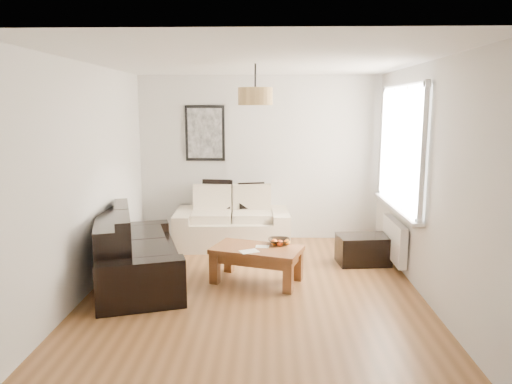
{
  "coord_description": "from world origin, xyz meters",
  "views": [
    {
      "loc": [
        0.17,
        -5.35,
        2.11
      ],
      "look_at": [
        0.0,
        0.6,
        1.05
      ],
      "focal_mm": 33.63,
      "sensor_mm": 36.0,
      "label": 1
    }
  ],
  "objects_px": {
    "loveseat_cream": "(232,218)",
    "coffee_table": "(257,265)",
    "ottoman": "(363,250)",
    "sofa_leather": "(137,249)"
  },
  "relations": [
    {
      "from": "ottoman",
      "to": "loveseat_cream",
      "type": "bearing_deg",
      "value": 156.12
    },
    {
      "from": "loveseat_cream",
      "to": "sofa_leather",
      "type": "relative_size",
      "value": 0.9
    },
    {
      "from": "loveseat_cream",
      "to": "coffee_table",
      "type": "height_order",
      "value": "loveseat_cream"
    },
    {
      "from": "sofa_leather",
      "to": "ottoman",
      "type": "height_order",
      "value": "sofa_leather"
    },
    {
      "from": "sofa_leather",
      "to": "coffee_table",
      "type": "bearing_deg",
      "value": -105.61
    },
    {
      "from": "loveseat_cream",
      "to": "ottoman",
      "type": "relative_size",
      "value": 2.51
    },
    {
      "from": "loveseat_cream",
      "to": "coffee_table",
      "type": "distance_m",
      "value": 1.61
    },
    {
      "from": "sofa_leather",
      "to": "coffee_table",
      "type": "height_order",
      "value": "sofa_leather"
    },
    {
      "from": "loveseat_cream",
      "to": "ottoman",
      "type": "bearing_deg",
      "value": -26.9
    },
    {
      "from": "loveseat_cream",
      "to": "sofa_leather",
      "type": "height_order",
      "value": "loveseat_cream"
    }
  ]
}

